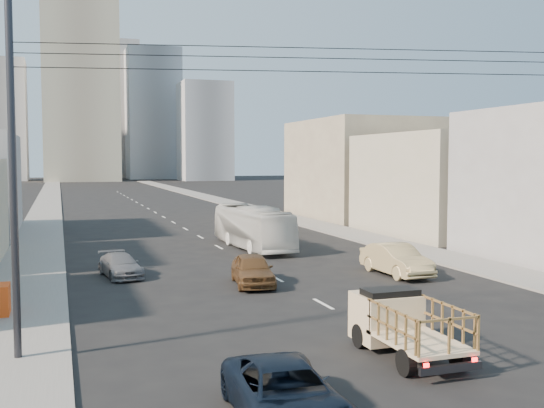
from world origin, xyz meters
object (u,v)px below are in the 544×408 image
sedan_grey (120,265)px  streetlamp_left (16,143)px  navy_pickup (286,394)px  sedan_brown (253,270)px  sedan_tan (396,260)px  city_bus (253,227)px  flatbed_pickup (404,321)px

sedan_grey → streetlamp_left: 14.76m
navy_pickup → sedan_brown: (3.88, 15.42, 0.07)m
sedan_tan → sedan_grey: (-13.53, 4.05, -0.22)m
sedan_brown → sedan_grey: 7.12m
navy_pickup → city_bus: 28.52m
sedan_tan → sedan_brown: bearing=179.4°
flatbed_pickup → sedan_tan: flatbed_pickup is taller
sedan_brown → navy_pickup: bearing=-95.6°
city_bus → streetlamp_left: streetlamp_left is taller
city_bus → sedan_tan: 12.63m
sedan_grey → city_bus: bearing=31.1°
flatbed_pickup → sedan_grey: size_ratio=1.10×
navy_pickup → city_bus: size_ratio=0.47×
navy_pickup → sedan_grey: size_ratio=1.20×
flatbed_pickup → sedan_brown: 12.01m
city_bus → sedan_brown: bearing=-109.5°
flatbed_pickup → streetlamp_left: bearing=163.6°
navy_pickup → sedan_grey: navy_pickup is taller
navy_pickup → sedan_grey: (-1.87, 19.62, -0.09)m
navy_pickup → flatbed_pickup: bearing=37.8°
flatbed_pickup → streetlamp_left: 12.59m
flatbed_pickup → sedan_brown: bearing=95.6°
streetlamp_left → sedan_brown: bearing=41.8°
sedan_grey → navy_pickup: bearing=-93.4°
city_bus → sedan_grey: (-9.41, -7.87, -0.84)m
city_bus → sedan_tan: city_bus is taller
sedan_grey → streetlamp_left: (-4.02, -12.93, 5.85)m
city_bus → sedan_grey: bearing=-142.7°
sedan_tan → sedan_grey: sedan_tan is taller
navy_pickup → sedan_tan: bearing=56.4°
sedan_brown → sedan_tan: 7.78m
city_bus → flatbed_pickup: bearing=-98.6°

